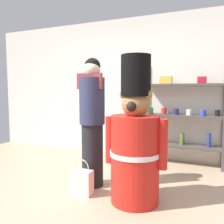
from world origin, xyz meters
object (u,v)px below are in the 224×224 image
at_px(merchandise_shelf, 182,113).
at_px(person_shopper, 92,120).
at_px(shopping_bag, 82,182).
at_px(teddy_bear_guard, 135,144).

relative_size(merchandise_shelf, person_shopper, 1.03).
distance_m(merchandise_shelf, person_shopper, 1.71).
distance_m(merchandise_shelf, shopping_bag, 2.08).
xyz_separation_m(person_shopper, shopping_bag, (0.01, -0.30, -0.72)).
height_order(merchandise_shelf, person_shopper, merchandise_shelf).
bearing_deg(person_shopper, teddy_bear_guard, -18.61).
bearing_deg(merchandise_shelf, teddy_bear_guard, -101.13).
height_order(merchandise_shelf, shopping_bag, merchandise_shelf).
bearing_deg(shopping_bag, person_shopper, 91.73).
height_order(person_shopper, shopping_bag, person_shopper).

